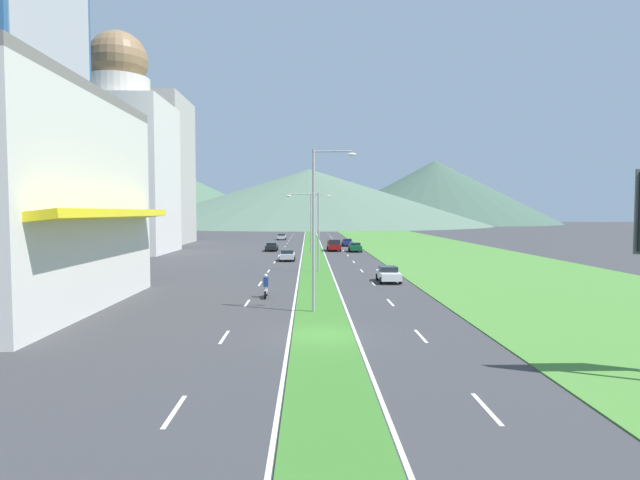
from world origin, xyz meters
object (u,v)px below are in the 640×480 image
street_lamp_mid (314,225)px  pickup_truck_0 (334,245)px  street_lamp_near (318,221)px  car_4 (282,237)px  car_1 (355,247)px  car_2 (347,242)px  car_5 (287,255)px  car_3 (272,247)px  car_0 (388,274)px  motorcycle_rider (266,288)px  street_lamp_far (313,220)px

street_lamp_mid → pickup_truck_0: bearing=83.1°
street_lamp_near → car_4: 86.95m
car_1 → car_4: (-13.74, 36.01, -0.03)m
car_4 → pickup_truck_0: (10.39, -34.32, 0.25)m
car_2 → pickup_truck_0: size_ratio=0.84×
pickup_truck_0 → street_lamp_mid: bearing=-6.9°
car_5 → car_3: bearing=10.8°
car_4 → car_2: bearing=-148.3°
street_lamp_mid → car_0: (6.72, -8.23, -4.27)m
car_2 → car_3: bearing=-48.1°
pickup_truck_0 → motorcycle_rider: bearing=-9.1°
street_lamp_near → motorcycle_rider: 8.69m
street_lamp_near → car_5: (-3.37, 35.26, -5.17)m
car_2 → car_4: 25.71m
street_lamp_far → car_1: 9.92m
car_5 → pickup_truck_0: bearing=-22.4°
street_lamp_mid → car_3: (-6.72, 30.16, -4.28)m
street_lamp_near → car_2: bearing=84.1°
street_lamp_mid → street_lamp_near: bearing=-90.1°
car_2 → car_3: size_ratio=0.96×
car_4 → car_5: bearing=-176.2°
car_5 → car_4: bearing=3.8°
car_1 → pickup_truck_0: (-3.35, 1.68, 0.21)m
car_0 → car_1: size_ratio=0.94×
car_1 → car_5: car_1 is taller
car_5 → motorcycle_rider: bearing=179.2°
pickup_truck_0 → car_0: bearing=4.7°
motorcycle_rider → pickup_truck_0: bearing=-9.1°
car_3 → car_4: bearing=0.2°
street_lamp_far → car_5: 11.26m
car_4 → motorcycle_rider: motorcycle_rider is taller
street_lamp_far → motorcycle_rider: street_lamp_far is taller
car_0 → car_4: (-13.53, 72.30, -0.01)m
car_1 → car_3: bearing=-98.7°
street_lamp_near → street_lamp_mid: size_ratio=1.22×
pickup_truck_0 → car_5: bearing=-22.4°
car_3 → pickup_truck_0: size_ratio=0.87×
car_4 → street_lamp_near: bearing=-175.5°
pickup_truck_0 → car_1: bearing=63.3°
street_lamp_mid → motorcycle_rider: (-3.85, -16.61, -4.26)m
car_1 → motorcycle_rider: (-10.78, -44.67, -0.02)m
street_lamp_mid → car_3: bearing=102.6°
car_0 → car_5: car_5 is taller
car_0 → car_2: size_ratio=0.90×
car_4 → pickup_truck_0: bearing=-163.2°
car_4 → car_5: 51.38m
car_1 → car_5: bearing=-34.1°
car_2 → car_3: (-13.41, -12.04, 0.00)m
street_lamp_far → car_5: size_ratio=2.27×
street_lamp_mid → car_0: size_ratio=2.09×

